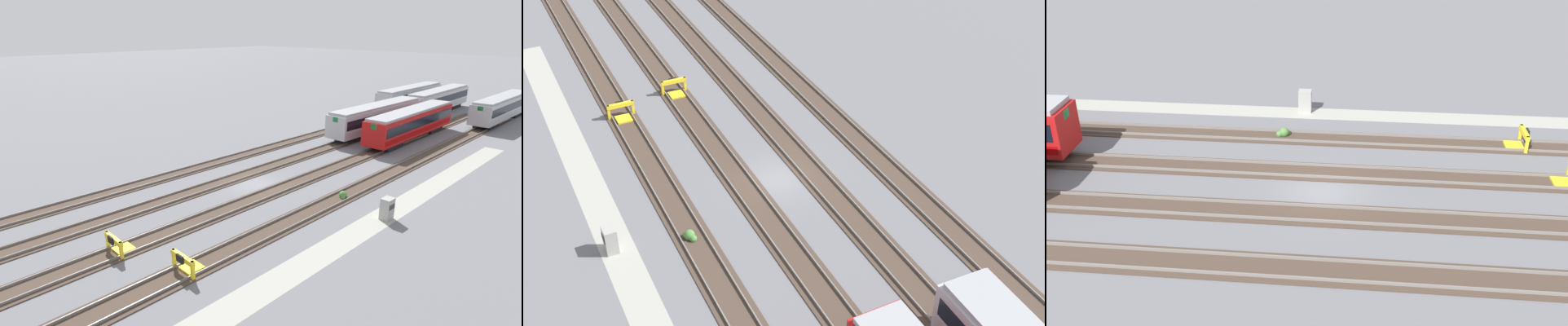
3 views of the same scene
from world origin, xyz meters
TOP-DOWN VIEW (x-y plane):
  - ground_plane at (0.00, 0.00)m, footprint 400.00×400.00m
  - service_walkway at (0.00, -11.18)m, footprint 54.00×2.00m
  - rail_track_nearest at (0.00, -6.99)m, footprint 90.00×2.24m
  - rail_track_near_inner at (0.00, -2.33)m, footprint 90.00×2.24m
  - rail_track_middle at (0.00, 2.33)m, footprint 90.00×2.24m
  - rail_track_far_inner at (0.00, 6.99)m, footprint 90.00×2.24m
  - bumper_stop_nearest_track at (-11.92, -6.98)m, footprint 1.34×2.00m
  - electrical_cabinet at (2.09, -11.50)m, footprint 0.90×0.73m
  - weed_clump at (3.06, -7.16)m, footprint 0.92×0.70m

SIDE VIEW (x-z plane):
  - ground_plane at x=0.00m, z-range 0.00..0.00m
  - service_walkway at x=0.00m, z-range 0.00..0.01m
  - rail_track_nearest at x=0.00m, z-range -0.06..0.15m
  - rail_track_near_inner at x=0.00m, z-range -0.06..0.15m
  - rail_track_middle at x=0.00m, z-range -0.06..0.15m
  - rail_track_far_inner at x=0.00m, z-range -0.06..0.15m
  - weed_clump at x=3.06m, z-range -0.08..0.56m
  - bumper_stop_nearest_track at x=-11.92m, z-range -0.10..1.12m
  - electrical_cabinet at x=2.09m, z-range 0.00..1.60m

